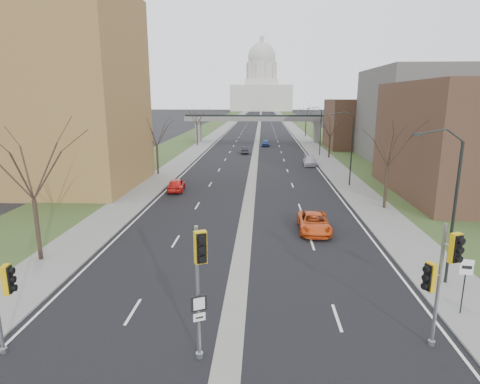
# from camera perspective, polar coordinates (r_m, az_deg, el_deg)

# --- Properties ---
(ground) EXTENTS (700.00, 700.00, 0.00)m
(ground) POSITION_cam_1_polar(r_m,az_deg,el_deg) (18.79, -1.39, -20.16)
(ground) COLOR black
(ground) RESTS_ON ground
(road_surface) EXTENTS (20.00, 600.00, 0.01)m
(road_surface) POSITION_cam_1_polar(r_m,az_deg,el_deg) (165.95, 2.77, 9.68)
(road_surface) COLOR black
(road_surface) RESTS_ON ground
(median_strip) EXTENTS (1.20, 600.00, 0.02)m
(median_strip) POSITION_cam_1_polar(r_m,az_deg,el_deg) (165.95, 2.77, 9.68)
(median_strip) COLOR gray
(median_strip) RESTS_ON ground
(sidewalk_right) EXTENTS (4.00, 600.00, 0.12)m
(sidewalk_right) POSITION_cam_1_polar(r_m,az_deg,el_deg) (166.29, 6.97, 9.63)
(sidewalk_right) COLOR gray
(sidewalk_right) RESTS_ON ground
(sidewalk_left) EXTENTS (4.00, 600.00, 0.12)m
(sidewalk_left) POSITION_cam_1_polar(r_m,az_deg,el_deg) (166.48, -1.42, 9.72)
(sidewalk_left) COLOR gray
(sidewalk_left) RESTS_ON ground
(grass_verge_right) EXTENTS (8.00, 600.00, 0.10)m
(grass_verge_right) POSITION_cam_1_polar(r_m,az_deg,el_deg) (166.78, 9.06, 9.57)
(grass_verge_right) COLOR #324922
(grass_verge_right) RESTS_ON ground
(grass_verge_left) EXTENTS (8.00, 600.00, 0.10)m
(grass_verge_left) POSITION_cam_1_polar(r_m,az_deg,el_deg) (167.06, -3.50, 9.71)
(grass_verge_left) COLOR #324922
(grass_verge_left) RESTS_ON ground
(apartment_building) EXTENTS (25.00, 16.00, 22.00)m
(apartment_building) POSITION_cam_1_polar(r_m,az_deg,el_deg) (53.17, -28.43, 12.42)
(apartment_building) COLOR olive
(apartment_building) RESTS_ON ground
(commercial_block_near) EXTENTS (16.00, 20.00, 12.00)m
(commercial_block_near) POSITION_cam_1_polar(r_m,az_deg,el_deg) (49.37, 30.76, 6.37)
(commercial_block_near) COLOR #4F3225
(commercial_block_near) RESTS_ON ground
(commercial_block_mid) EXTENTS (18.00, 22.00, 15.00)m
(commercial_block_mid) POSITION_cam_1_polar(r_m,az_deg,el_deg) (72.76, 25.11, 9.80)
(commercial_block_mid) COLOR #55524E
(commercial_block_mid) RESTS_ON ground
(commercial_block_far) EXTENTS (14.00, 14.00, 10.00)m
(commercial_block_far) POSITION_cam_1_polar(r_m,az_deg,el_deg) (88.25, 16.97, 9.23)
(commercial_block_far) COLOR #4F3225
(commercial_block_far) RESTS_ON ground
(pedestrian_bridge) EXTENTS (34.00, 3.00, 6.45)m
(pedestrian_bridge) POSITION_cam_1_polar(r_m,az_deg,el_deg) (95.79, 2.44, 9.97)
(pedestrian_bridge) COLOR slate
(pedestrian_bridge) RESTS_ON ground
(capitol) EXTENTS (48.00, 42.00, 55.75)m
(capitol) POSITION_cam_1_polar(r_m,az_deg,el_deg) (335.73, 3.07, 14.66)
(capitol) COLOR beige
(capitol) RESTS_ON ground
(streetlight_near) EXTENTS (2.61, 0.20, 8.70)m
(streetlight_near) POSITION_cam_1_polar(r_m,az_deg,el_deg) (23.94, 27.08, 3.66)
(streetlight_near) COLOR black
(streetlight_near) RESTS_ON sidewalk_right
(streetlight_mid) EXTENTS (2.61, 0.20, 8.70)m
(streetlight_mid) POSITION_cam_1_polar(r_m,az_deg,el_deg) (48.72, 14.83, 8.84)
(streetlight_mid) COLOR black
(streetlight_mid) RESTS_ON sidewalk_right
(streetlight_far) EXTENTS (2.61, 0.20, 8.70)m
(streetlight_far) POSITION_cam_1_polar(r_m,az_deg,el_deg) (74.34, 10.86, 10.42)
(streetlight_far) COLOR black
(streetlight_far) RESTS_ON sidewalk_right
(tree_left_a) EXTENTS (7.20, 7.20, 9.40)m
(tree_left_a) POSITION_cam_1_polar(r_m,az_deg,el_deg) (27.86, -27.80, 4.08)
(tree_left_a) COLOR #382B21
(tree_left_a) RESTS_ON sidewalk_left
(tree_left_b) EXTENTS (6.75, 6.75, 8.81)m
(tree_left_b) POSITION_cam_1_polar(r_m,az_deg,el_deg) (55.65, -11.85, 8.75)
(tree_left_b) COLOR #382B21
(tree_left_b) RESTS_ON sidewalk_left
(tree_left_c) EXTENTS (7.65, 7.65, 9.99)m
(tree_left_c) POSITION_cam_1_polar(r_m,az_deg,el_deg) (88.85, -6.19, 11.06)
(tree_left_c) COLOR #382B21
(tree_left_c) RESTS_ON sidewalk_left
(tree_right_a) EXTENTS (7.20, 7.20, 9.40)m
(tree_right_a) POSITION_cam_1_polar(r_m,az_deg,el_deg) (39.58, 20.53, 7.05)
(tree_right_a) COLOR #382B21
(tree_right_a) RESTS_ON sidewalk_right
(tree_right_b) EXTENTS (6.30, 6.30, 8.22)m
(tree_right_b) POSITION_cam_1_polar(r_m,az_deg,el_deg) (71.73, 12.74, 9.33)
(tree_right_b) COLOR #382B21
(tree_right_b) RESTS_ON sidewalk_right
(tree_right_c) EXTENTS (7.65, 7.65, 9.99)m
(tree_right_c) POSITION_cam_1_polar(r_m,az_deg,el_deg) (111.29, 9.41, 11.40)
(tree_right_c) COLOR #382B21
(tree_right_c) RESTS_ON sidewalk_right
(signal_pole_median) EXTENTS (0.83, 0.94, 5.64)m
(signal_pole_median) POSITION_cam_1_polar(r_m,az_deg,el_deg) (15.57, -5.79, -11.17)
(signal_pole_median) COLOR gray
(signal_pole_median) RESTS_ON ground
(signal_pole_right) EXTENTS (1.27, 0.91, 5.47)m
(signal_pole_right) POSITION_cam_1_polar(r_m,az_deg,el_deg) (18.32, 26.69, -9.92)
(signal_pole_right) COLOR gray
(signal_pole_right) RESTS_ON ground
(speed_limit_sign) EXTENTS (0.60, 0.12, 2.80)m
(speed_limit_sign) POSITION_cam_1_polar(r_m,az_deg,el_deg) (22.28, 29.37, -10.42)
(speed_limit_sign) COLOR black
(speed_limit_sign) RESTS_ON sidewalk_right
(car_left_near) EXTENTS (2.04, 4.42, 1.47)m
(car_left_near) POSITION_cam_1_polar(r_m,az_deg,el_deg) (46.00, -9.05, 1.04)
(car_left_near) COLOR red
(car_left_near) RESTS_ON ground
(car_left_far) EXTENTS (1.54, 3.90, 1.26)m
(car_left_far) POSITION_cam_1_polar(r_m,az_deg,el_deg) (76.49, 0.69, 5.97)
(car_left_far) COLOR black
(car_left_far) RESTS_ON ground
(car_right_near) EXTENTS (2.46, 5.21, 1.44)m
(car_right_near) POSITION_cam_1_polar(r_m,az_deg,el_deg) (32.31, 10.47, -4.30)
(car_right_near) COLOR #D54C16
(car_right_near) RESTS_ON ground
(car_right_mid) EXTENTS (2.21, 4.93, 1.40)m
(car_right_mid) POSITION_cam_1_polar(r_m,az_deg,el_deg) (63.99, 9.92, 4.40)
(car_right_mid) COLOR #B5B3BC
(car_right_mid) RESTS_ON ground
(car_right_far) EXTENTS (2.02, 4.25, 1.40)m
(car_right_far) POSITION_cam_1_polar(r_m,az_deg,el_deg) (88.21, 3.65, 6.96)
(car_right_far) COLOR navy
(car_right_far) RESTS_ON ground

